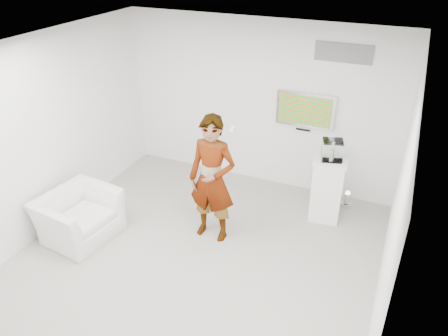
{
  "coord_description": "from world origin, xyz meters",
  "views": [
    {
      "loc": [
        2.37,
        -4.46,
        4.24
      ],
      "look_at": [
        0.15,
        0.6,
        1.2
      ],
      "focal_mm": 35.0,
      "sensor_mm": 36.0,
      "label": 1
    }
  ],
  "objects_px": {
    "armchair": "(79,216)",
    "floor_uplight": "(347,199)",
    "person": "(212,180)",
    "tv": "(305,110)",
    "pedestal": "(327,188)"
  },
  "relations": [
    {
      "from": "floor_uplight",
      "to": "person",
      "type": "bearing_deg",
      "value": -137.3
    },
    {
      "from": "person",
      "to": "pedestal",
      "type": "xyz_separation_m",
      "value": [
        1.49,
        1.19,
        -0.46
      ]
    },
    {
      "from": "tv",
      "to": "floor_uplight",
      "type": "xyz_separation_m",
      "value": [
        0.92,
        -0.25,
        -1.41
      ]
    },
    {
      "from": "person",
      "to": "floor_uplight",
      "type": "bearing_deg",
      "value": 42.98
    },
    {
      "from": "floor_uplight",
      "to": "armchair",
      "type": "bearing_deg",
      "value": -145.85
    },
    {
      "from": "tv",
      "to": "pedestal",
      "type": "bearing_deg",
      "value": -48.41
    },
    {
      "from": "armchair",
      "to": "pedestal",
      "type": "relative_size",
      "value": 1.02
    },
    {
      "from": "tv",
      "to": "person",
      "type": "height_order",
      "value": "person"
    },
    {
      "from": "tv",
      "to": "person",
      "type": "relative_size",
      "value": 0.5
    },
    {
      "from": "floor_uplight",
      "to": "tv",
      "type": "bearing_deg",
      "value": 164.71
    },
    {
      "from": "tv",
      "to": "floor_uplight",
      "type": "height_order",
      "value": "tv"
    },
    {
      "from": "tv",
      "to": "armchair",
      "type": "height_order",
      "value": "tv"
    },
    {
      "from": "tv",
      "to": "armchair",
      "type": "distance_m",
      "value": 4.06
    },
    {
      "from": "tv",
      "to": "pedestal",
      "type": "distance_m",
      "value": 1.38
    },
    {
      "from": "armchair",
      "to": "floor_uplight",
      "type": "bearing_deg",
      "value": -48.47
    }
  ]
}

